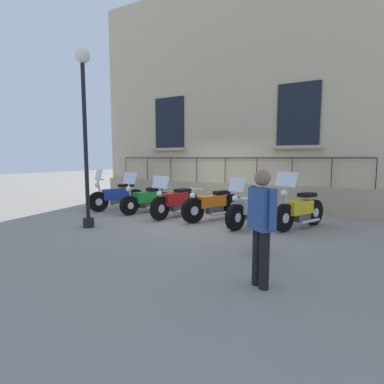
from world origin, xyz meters
name	(u,v)px	position (x,y,z in m)	size (l,w,h in m)	color
ground_plane	(198,217)	(0.00, 0.00, 0.00)	(60.00, 60.00, 0.00)	gray
building_facade	(230,100)	(-2.44, 0.00, 3.84)	(0.82, 10.96, 7.94)	#C6B28E
motorcycle_blue	(117,197)	(0.19, -3.05, 0.44)	(1.90, 0.96, 1.40)	black
motorcycle_green	(147,200)	(0.08, -1.85, 0.42)	(2.03, 0.85, 1.33)	black
motorcycle_red	(175,202)	(0.27, -0.62, 0.46)	(2.08, 0.74, 1.27)	black
motorcycle_orange	(213,205)	(0.14, 0.57, 0.42)	(2.04, 1.01, 0.96)	black
motorcycle_silver	(253,209)	(0.29, 1.80, 0.44)	(2.15, 0.79, 1.31)	black
motorcycle_yellow	(299,210)	(0.03, 2.93, 0.46)	(1.83, 1.00, 1.45)	black
lamppost	(85,119)	(2.55, -1.82, 2.75)	(0.37, 0.37, 4.44)	black
bollard	(259,228)	(2.59, 2.68, 0.49)	(0.21, 0.21, 0.98)	black
pedestrian_standing	(262,222)	(3.96, 3.13, 0.91)	(0.39, 0.44, 1.63)	black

